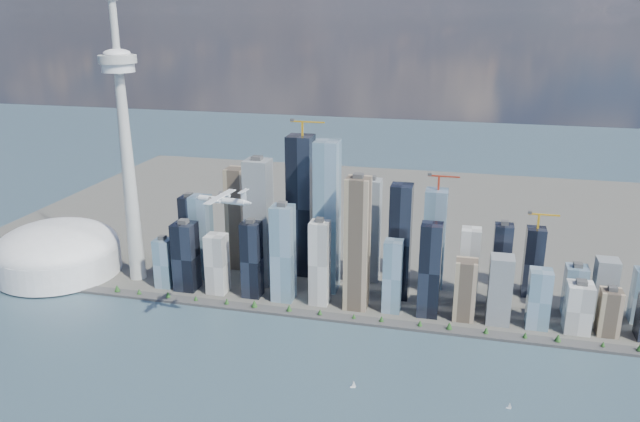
% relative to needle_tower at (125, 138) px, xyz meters
% --- Properties ---
extents(ground, '(4000.00, 4000.00, 0.00)m').
position_rel_needle_tower_xyz_m(ground, '(300.00, -310.00, -235.84)').
color(ground, '#324958').
rests_on(ground, ground).
extents(seawall, '(1100.00, 22.00, 4.00)m').
position_rel_needle_tower_xyz_m(seawall, '(300.00, -60.00, -233.84)').
color(seawall, '#383838').
rests_on(seawall, ground).
extents(land, '(1400.00, 900.00, 3.00)m').
position_rel_needle_tower_xyz_m(land, '(300.00, 390.00, -234.34)').
color(land, '#4C4C47').
rests_on(land, ground).
extents(shoreline_trees, '(960.53, 7.20, 8.80)m').
position_rel_needle_tower_xyz_m(shoreline_trees, '(300.00, -60.00, -227.06)').
color(shoreline_trees, '#3F2D1E').
rests_on(shoreline_trees, seawall).
extents(skyscraper_cluster, '(736.00, 142.00, 259.22)m').
position_rel_needle_tower_xyz_m(skyscraper_cluster, '(359.62, 26.82, -155.38)').
color(skyscraper_cluster, black).
rests_on(skyscraper_cluster, land).
extents(needle_tower, '(56.00, 56.00, 550.50)m').
position_rel_needle_tower_xyz_m(needle_tower, '(0.00, 0.00, 0.00)').
color(needle_tower, '#AFB0AA').
rests_on(needle_tower, land).
extents(dome_stadium, '(200.00, 200.00, 86.00)m').
position_rel_needle_tower_xyz_m(dome_stadium, '(-140.00, -10.00, -196.40)').
color(dome_stadium, silver).
rests_on(dome_stadium, land).
extents(airplane, '(74.68, 66.14, 18.20)m').
position_rel_needle_tower_xyz_m(airplane, '(233.38, -181.71, -28.17)').
color(airplane, white).
rests_on(airplane, ground).
extents(sailboat_west, '(7.18, 3.23, 9.93)m').
position_rel_needle_tower_xyz_m(sailboat_west, '(403.81, -222.73, -232.65)').
color(sailboat_west, white).
rests_on(sailboat_west, ground).
extents(sailboat_east, '(6.21, 2.08, 8.59)m').
position_rel_needle_tower_xyz_m(sailboat_east, '(580.62, -221.60, -233.08)').
color(sailboat_east, white).
rests_on(sailboat_east, ground).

